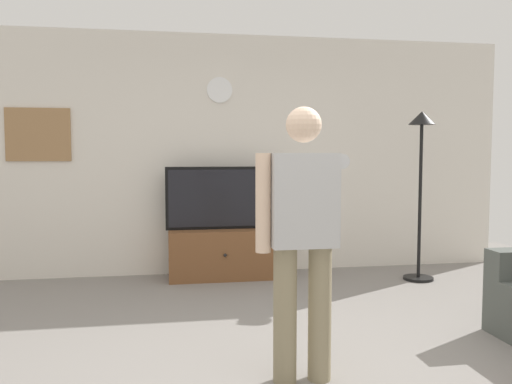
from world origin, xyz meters
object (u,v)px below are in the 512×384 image
(tv_stand, at_px, (223,254))
(framed_picture, at_px, (38,135))
(wall_clock, at_px, (220,90))
(television, at_px, (222,198))
(floor_lamp, at_px, (421,160))
(person_standing_nearer_lamp, at_px, (302,229))

(tv_stand, xyz_separation_m, framed_picture, (-1.94, 0.30, 1.30))
(wall_clock, relative_size, framed_picture, 0.43)
(tv_stand, relative_size, television, 0.96)
(floor_lamp, relative_size, person_standing_nearer_lamp, 1.10)
(framed_picture, bearing_deg, person_standing_nearer_lamp, -54.10)
(floor_lamp, bearing_deg, tv_stand, 168.64)
(floor_lamp, height_order, person_standing_nearer_lamp, floor_lamp)
(person_standing_nearer_lamp, bearing_deg, wall_clock, 93.76)
(person_standing_nearer_lamp, bearing_deg, television, 94.09)
(tv_stand, bearing_deg, wall_clock, 90.00)
(tv_stand, relative_size, wall_clock, 4.13)
(tv_stand, bearing_deg, framed_picture, 171.37)
(wall_clock, distance_m, floor_lamp, 2.33)
(television, relative_size, wall_clock, 4.33)
(wall_clock, height_order, person_standing_nearer_lamp, wall_clock)
(framed_picture, relative_size, floor_lamp, 0.37)
(tv_stand, distance_m, framed_picture, 2.36)
(framed_picture, height_order, floor_lamp, framed_picture)
(television, height_order, framed_picture, framed_picture)
(framed_picture, xyz_separation_m, floor_lamp, (4.03, -0.71, -0.27))
(floor_lamp, bearing_deg, framed_picture, 169.96)
(wall_clock, xyz_separation_m, floor_lamp, (2.08, -0.71, -0.78))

